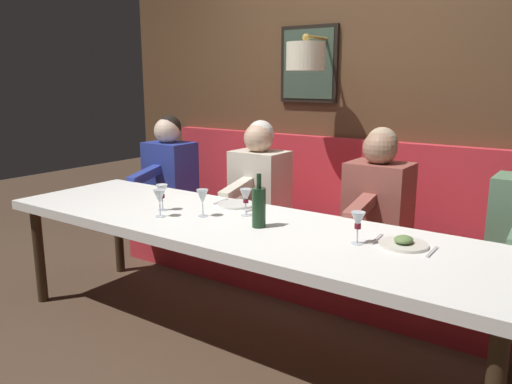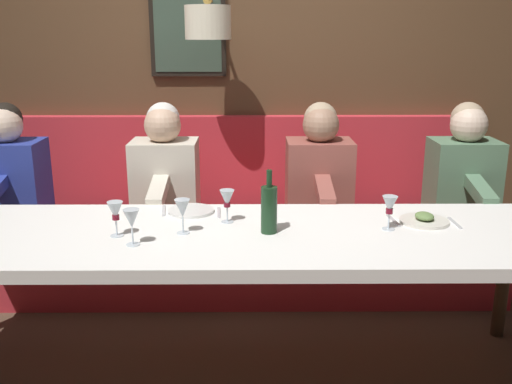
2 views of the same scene
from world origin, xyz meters
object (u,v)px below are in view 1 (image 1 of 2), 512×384
(wine_glass_0, at_px, (162,192))
(wine_glass_2, at_px, (246,197))
(wine_glass_1, at_px, (160,198))
(diner_near, at_px, (378,192))
(dining_table, at_px, (236,231))
(wine_glass_4, at_px, (358,221))
(wine_bottle, at_px, (259,207))
(diner_middle, at_px, (259,177))
(diner_far, at_px, (169,165))
(wine_glass_3, at_px, (202,197))

(wine_glass_0, distance_m, wine_glass_2, 0.54)
(wine_glass_1, height_order, wine_glass_2, same)
(diner_near, bearing_deg, wine_glass_1, 138.26)
(wine_glass_0, bearing_deg, wine_glass_2, -68.46)
(wine_glass_0, bearing_deg, dining_table, -84.36)
(wine_glass_0, bearing_deg, wine_glass_4, -86.29)
(wine_glass_4, bearing_deg, wine_bottle, 93.76)
(diner_middle, relative_size, wine_glass_4, 4.82)
(diner_near, distance_m, diner_far, 1.89)
(diner_far, height_order, wine_glass_0, diner_far)
(diner_middle, height_order, wine_bottle, diner_middle)
(wine_glass_1, relative_size, wine_glass_4, 1.00)
(wine_glass_2, distance_m, wine_glass_4, 0.78)
(dining_table, distance_m, diner_middle, 1.00)
(diner_far, relative_size, wine_glass_0, 4.82)
(wine_glass_4, bearing_deg, diner_near, 15.26)
(wine_glass_4, distance_m, wine_bottle, 0.57)
(diner_middle, height_order, wine_glass_1, diner_middle)
(diner_near, distance_m, wine_glass_4, 0.88)
(diner_middle, xyz_separation_m, wine_glass_1, (-1.05, -0.01, 0.04))
(dining_table, distance_m, diner_far, 1.65)
(dining_table, height_order, wine_glass_0, wine_glass_0)
(diner_far, height_order, wine_glass_3, diner_far)
(diner_middle, distance_m, wine_glass_0, 0.94)
(diner_near, distance_m, wine_glass_0, 1.39)
(diner_middle, height_order, wine_glass_4, diner_middle)
(wine_glass_4, bearing_deg, wine_glass_0, 93.71)
(diner_middle, bearing_deg, dining_table, -153.09)
(diner_near, distance_m, wine_glass_1, 1.41)
(diner_middle, xyz_separation_m, wine_glass_3, (-0.90, -0.21, 0.04))
(wine_glass_3, xyz_separation_m, wine_bottle, (0.01, -0.40, -0.00))
(wine_glass_4, height_order, wine_bottle, wine_bottle)
(diner_near, xyz_separation_m, wine_glass_3, (-0.90, 0.73, 0.04))
(dining_table, distance_m, wine_glass_1, 0.50)
(diner_near, relative_size, diner_middle, 1.00)
(wine_glass_1, distance_m, wine_glass_2, 0.51)
(diner_middle, bearing_deg, diner_far, 90.00)
(diner_near, bearing_deg, dining_table, 150.46)
(diner_far, distance_m, wine_glass_0, 1.27)
(wine_glass_0, height_order, wine_glass_3, same)
(diner_near, bearing_deg, wine_glass_4, -164.74)
(diner_middle, height_order, wine_glass_3, diner_middle)
(diner_near, bearing_deg, wine_glass_0, 132.10)
(wine_glass_2, bearing_deg, diner_far, 61.48)
(diner_far, bearing_deg, wine_bottle, -119.73)
(wine_glass_1, bearing_deg, wine_glass_3, -53.33)
(wine_glass_0, bearing_deg, diner_far, 42.57)
(diner_far, relative_size, wine_glass_4, 4.82)
(dining_table, xyz_separation_m, diner_near, (0.88, -0.50, 0.13))
(dining_table, height_order, diner_far, diner_far)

